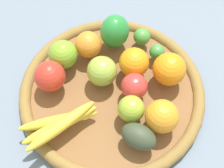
{
  "coord_description": "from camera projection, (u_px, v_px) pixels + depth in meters",
  "views": [
    {
      "loc": [
        -0.3,
        0.28,
        0.74
      ],
      "look_at": [
        0.0,
        0.0,
        0.05
      ],
      "focal_mm": 51.42,
      "sensor_mm": 36.0,
      "label": 1
    }
  ],
  "objects": [
    {
      "name": "lime_0",
      "position": [
        142.0,
        37.0,
        0.87
      ],
      "size": [
        0.06,
        0.06,
        0.05
      ],
      "primitive_type": "sphere",
      "rotation": [
        0.0,
        0.0,
        3.76
      ],
      "color": "#469439",
      "rests_on": "basket"
    },
    {
      "name": "ground_plane",
      "position": [
        112.0,
        95.0,
        0.84
      ],
      "size": [
        2.4,
        2.4,
        0.0
      ],
      "primitive_type": "plane",
      "color": "slate",
      "rests_on": "ground"
    },
    {
      "name": "apple_1",
      "position": [
        134.0,
        86.0,
        0.78
      ],
      "size": [
        0.08,
        0.08,
        0.07
      ],
      "primitive_type": "sphere",
      "rotation": [
        0.0,
        0.0,
        1.37
      ],
      "color": "#C43731",
      "rests_on": "basket"
    },
    {
      "name": "orange_2",
      "position": [
        133.0,
        61.0,
        0.81
      ],
      "size": [
        0.09,
        0.09,
        0.08
      ],
      "primitive_type": "sphere",
      "rotation": [
        0.0,
        0.0,
        4.83
      ],
      "color": "orange",
      "rests_on": "basket"
    },
    {
      "name": "orange_1",
      "position": [
        88.0,
        45.0,
        0.84
      ],
      "size": [
        0.09,
        0.09,
        0.07
      ],
      "primitive_type": "sphere",
      "rotation": [
        0.0,
        0.0,
        1.32
      ],
      "color": "orange",
      "rests_on": "basket"
    },
    {
      "name": "basket",
      "position": [
        112.0,
        92.0,
        0.83
      ],
      "size": [
        0.48,
        0.48,
        0.03
      ],
      "color": "brown",
      "rests_on": "ground_plane"
    },
    {
      "name": "apple_0",
      "position": [
        102.0,
        71.0,
        0.8
      ],
      "size": [
        0.09,
        0.09,
        0.08
      ],
      "primitive_type": "sphere",
      "rotation": [
        0.0,
        0.0,
        4.89
      ],
      "color": "#91B53F",
      "rests_on": "basket"
    },
    {
      "name": "avocado",
      "position": [
        139.0,
        137.0,
        0.72
      ],
      "size": [
        0.1,
        0.08,
        0.06
      ],
      "primitive_type": "ellipsoid",
      "rotation": [
        0.0,
        0.0,
        3.45
      ],
      "color": "#37432D",
      "rests_on": "basket"
    },
    {
      "name": "orange_0",
      "position": [
        169.0,
        69.0,
        0.79
      ],
      "size": [
        0.11,
        0.11,
        0.08
      ],
      "primitive_type": "sphere",
      "rotation": [
        0.0,
        0.0,
        0.35
      ],
      "color": "orange",
      "rests_on": "basket"
    },
    {
      "name": "banana_bunch",
      "position": [
        60.0,
        123.0,
        0.74
      ],
      "size": [
        0.12,
        0.19,
        0.05
      ],
      "color": "yellow",
      "rests_on": "basket"
    },
    {
      "name": "apple_3",
      "position": [
        63.0,
        55.0,
        0.82
      ],
      "size": [
        0.1,
        0.1,
        0.07
      ],
      "primitive_type": "sphere",
      "rotation": [
        0.0,
        0.0,
        0.99
      ],
      "color": "#78A92B",
      "rests_on": "basket"
    },
    {
      "name": "bell_pepper",
      "position": [
        115.0,
        31.0,
        0.85
      ],
      "size": [
        0.1,
        0.1,
        0.09
      ],
      "primitive_type": "ellipsoid",
      "rotation": [
        0.0,
        0.0,
        1.86
      ],
      "color": "#278937",
      "rests_on": "basket"
    },
    {
      "name": "apple_4",
      "position": [
        131.0,
        109.0,
        0.75
      ],
      "size": [
        0.07,
        0.07,
        0.06
      ],
      "primitive_type": "sphere",
      "rotation": [
        0.0,
        0.0,
        0.16
      ],
      "color": "#91B031",
      "rests_on": "basket"
    },
    {
      "name": "lime_1",
      "position": [
        157.0,
        52.0,
        0.85
      ],
      "size": [
        0.05,
        0.05,
        0.04
      ],
      "primitive_type": "sphere",
      "rotation": [
        0.0,
        0.0,
        5.05
      ],
      "color": "#3E903E",
      "rests_on": "basket"
    },
    {
      "name": "apple_2",
      "position": [
        50.0,
        76.0,
        0.79
      ],
      "size": [
        0.11,
        0.11,
        0.08
      ],
      "primitive_type": "sphere",
      "rotation": [
        0.0,
        0.0,
        2.62
      ],
      "color": "red",
      "rests_on": "basket"
    },
    {
      "name": "orange_3",
      "position": [
        162.0,
        116.0,
        0.73
      ],
      "size": [
        0.1,
        0.1,
        0.08
      ],
      "primitive_type": "sphere",
      "rotation": [
        0.0,
        0.0,
        3.44
      ],
      "color": "orange",
      "rests_on": "basket"
    }
  ]
}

